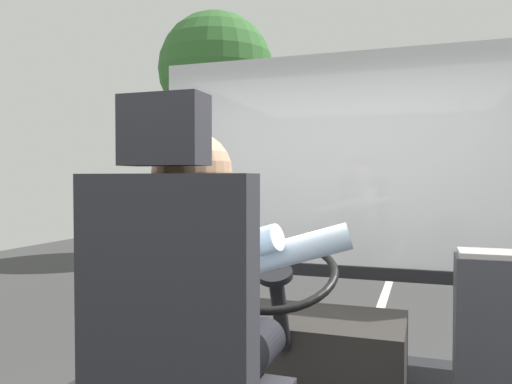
{
  "coord_description": "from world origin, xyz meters",
  "views": [
    {
      "loc": [
        0.54,
        -1.64,
        1.74
      ],
      "look_at": [
        -0.34,
        0.92,
        1.66
      ],
      "focal_mm": 34.73,
      "sensor_mm": 36.0,
      "label": 1
    }
  ],
  "objects_px": {
    "driver_seat": "(184,377)",
    "bus_driver": "(202,297)",
    "steering_console": "(297,349)",
    "fare_box": "(485,364)"
  },
  "relations": [
    {
      "from": "driver_seat",
      "to": "steering_console",
      "type": "height_order",
      "value": "driver_seat"
    },
    {
      "from": "steering_console",
      "to": "fare_box",
      "type": "relative_size",
      "value": 1.29
    },
    {
      "from": "fare_box",
      "to": "bus_driver",
      "type": "bearing_deg",
      "value": -140.88
    },
    {
      "from": "driver_seat",
      "to": "fare_box",
      "type": "relative_size",
      "value": 1.57
    },
    {
      "from": "bus_driver",
      "to": "fare_box",
      "type": "height_order",
      "value": "bus_driver"
    },
    {
      "from": "steering_console",
      "to": "fare_box",
      "type": "height_order",
      "value": "fare_box"
    },
    {
      "from": "steering_console",
      "to": "fare_box",
      "type": "bearing_deg",
      "value": -30.0
    },
    {
      "from": "bus_driver",
      "to": "steering_console",
      "type": "xyz_separation_m",
      "value": [
        0.0,
        1.18,
        -0.54
      ]
    },
    {
      "from": "driver_seat",
      "to": "bus_driver",
      "type": "xyz_separation_m",
      "value": [
        -0.0,
        0.12,
        0.2
      ]
    },
    {
      "from": "driver_seat",
      "to": "steering_console",
      "type": "bearing_deg",
      "value": 90.0
    }
  ]
}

